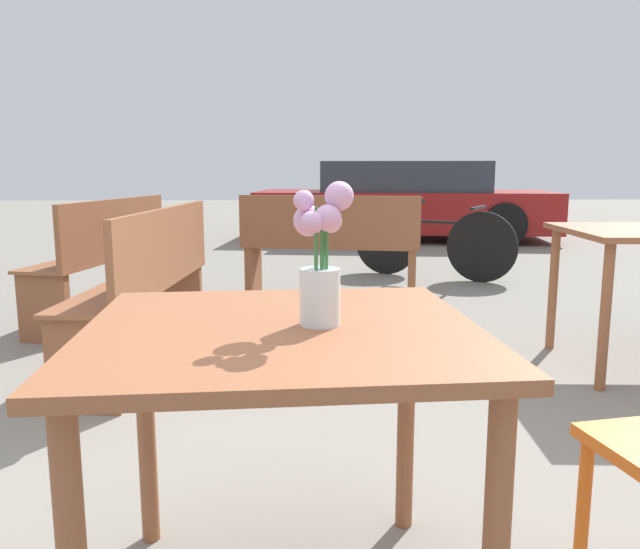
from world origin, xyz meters
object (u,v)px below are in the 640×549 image
bench_middle (151,281)px  bench_far (330,245)px  table_front (282,370)px  bench_near (106,256)px  flower_vase (321,264)px  parked_car (403,202)px  bicycle (432,243)px

bench_middle → bench_far: same height
table_front → bench_near: (-1.32, 3.03, -0.16)m
flower_vase → parked_car: 8.21m
bench_middle → flower_vase: bearing=-67.0°
table_front → bicycle: size_ratio=0.64×
bench_far → bench_near: bearing=-160.6°
parked_car → flower_vase: bearing=-100.7°
flower_vase → bench_near: (-1.40, 3.03, -0.40)m
flower_vase → parked_car: bearing=79.3°
bench_near → bicycle: bearing=31.1°
bench_middle → parked_car: parked_car is taller
bench_middle → parked_car: 6.51m
bench_middle → bench_far: (1.05, 1.60, -0.01)m
bicycle → parked_car: bearing=85.4°
bench_middle → bicycle: 3.36m
bicycle → bench_near: bearing=-148.9°
bench_far → table_front: bearing=-94.5°
table_front → flower_vase: bearing=-1.3°
flower_vase → parked_car: size_ratio=0.07×
bench_middle → bench_far: 1.91m
table_front → bench_middle: size_ratio=0.57×
bench_near → parked_car: 5.81m
bicycle → bench_far: bearing=-135.5°
bicycle → parked_car: size_ratio=0.32×
table_front → flower_vase: size_ratio=2.90×
bench_middle → bench_far: bearing=56.8°
bench_near → bench_middle: 1.17m
flower_vase → bench_far: flower_vase is taller
flower_vase → bicycle: flower_vase is taller
flower_vase → bench_far: (0.20, 3.60, -0.40)m
bench_middle → bench_far: size_ratio=1.08×
flower_vase → bench_near: flower_vase is taller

